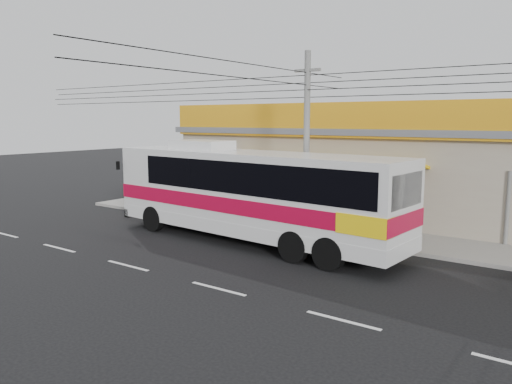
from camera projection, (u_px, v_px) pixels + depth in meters
ground at (266, 268)px, 16.64m from camera, size 120.00×120.00×0.00m
sidewalk at (345, 233)px, 21.46m from camera, size 30.00×3.20×0.15m
lane_markings at (218, 289)px, 14.63m from camera, size 50.00×0.12×0.01m
storefront_building at (393, 171)px, 25.60m from camera, size 22.60×9.20×5.70m
coach_bus at (254, 190)px, 19.75m from camera, size 13.28×3.78×4.04m
motorbike_red at (197, 208)px, 24.60m from camera, size 1.84×1.28×0.92m
motorbike_dark at (209, 197)px, 27.24m from camera, size 1.89×0.91×1.09m
utility_pole at (307, 85)px, 19.66m from camera, size 34.00×14.00×7.60m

